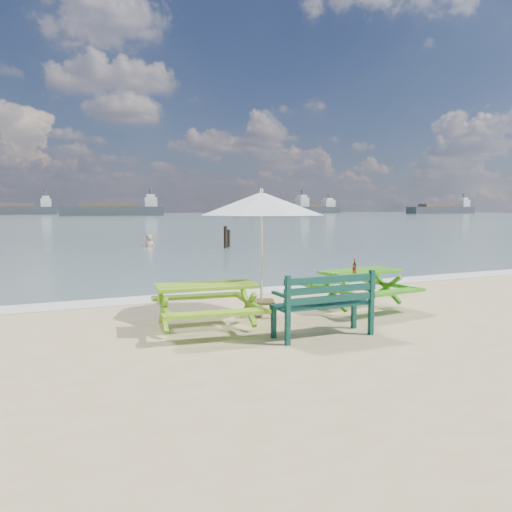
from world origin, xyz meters
name	(u,v)px	position (x,y,z in m)	size (l,w,h in m)	color
sea	(58,219)	(0.00, 85.00, 0.00)	(300.00, 300.00, 0.00)	slate
foam_strip	(225,293)	(0.00, 4.60, 0.01)	(22.00, 0.90, 0.01)	silver
picnic_table_left	(207,309)	(-1.47, 1.53, 0.36)	(1.75, 1.90, 0.74)	#74AE1A
picnic_table_right	(360,291)	(1.74, 1.91, 0.36)	(1.80, 1.96, 0.76)	#389416
park_bench	(323,317)	(0.03, 0.50, 0.29)	(1.56, 0.54, 0.96)	#0D3830
side_table	(261,308)	(-0.25, 2.12, 0.15)	(0.58, 0.58, 0.29)	brown
patio_umbrella	(262,204)	(-0.25, 2.12, 2.01)	(2.90, 2.90, 2.22)	silver
beer_bottle	(354,268)	(1.36, 1.58, 0.85)	(0.07, 0.07, 0.27)	#944D15
swimmer	(149,252)	(1.31, 18.90, -0.27)	(0.71, 0.51, 1.80)	tan
mooring_pilings	(227,240)	(4.63, 16.68, 0.39)	(0.56, 0.76, 1.26)	black
cargo_ships	(256,210)	(53.31, 121.86, 1.18)	(145.71, 41.97, 4.40)	#363A40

